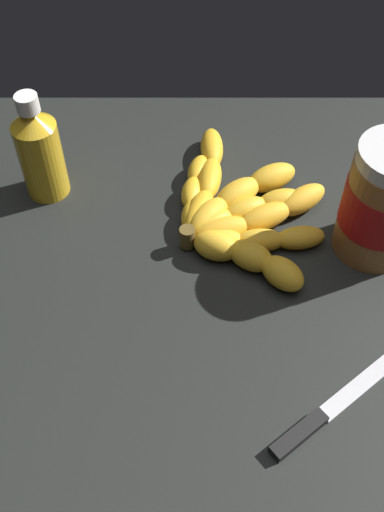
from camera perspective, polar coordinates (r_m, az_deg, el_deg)
ground_plane at (r=76.90cm, az=0.07°, el=-0.69°), size 71.36×66.65×3.13cm
banana_bunch at (r=78.73cm, az=4.47°, el=4.29°), size 20.94×30.63×3.71cm
honey_bottle at (r=81.56cm, az=-14.39°, el=9.75°), size 5.87×5.87×15.64cm
butter_knife at (r=65.48cm, az=13.00°, el=-14.32°), size 15.99×12.98×1.20cm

